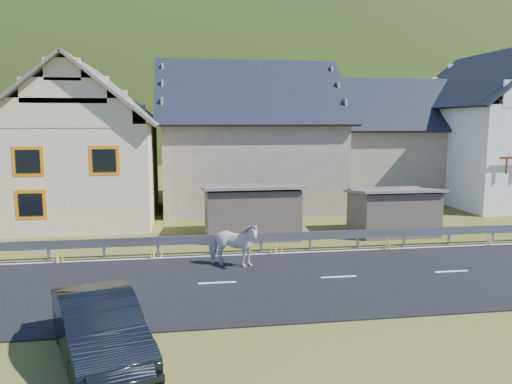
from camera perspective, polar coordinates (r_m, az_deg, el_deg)
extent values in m
plane|color=#424917|center=(16.89, 9.41, -9.69)|extent=(160.00, 160.00, 0.00)
cube|color=black|center=(16.89, 9.41, -9.62)|extent=(60.00, 7.00, 0.04)
cube|color=silver|center=(16.88, 9.41, -9.54)|extent=(60.00, 6.60, 0.01)
cube|color=#93969B|center=(20.14, 6.21, -4.99)|extent=(28.00, 0.08, 0.34)
cube|color=#93969B|center=(20.18, -22.63, -6.23)|extent=(0.10, 0.06, 0.70)
cube|color=#93969B|center=(19.78, -16.97, -6.23)|extent=(0.10, 0.06, 0.70)
cube|color=#93969B|center=(19.59, -11.15, -6.17)|extent=(0.10, 0.06, 0.70)
cube|color=#93969B|center=(19.60, -5.26, -6.04)|extent=(0.10, 0.06, 0.70)
cube|color=#93969B|center=(19.81, 0.55, -5.85)|extent=(0.10, 0.06, 0.70)
cube|color=#93969B|center=(20.21, 6.19, -5.61)|extent=(0.10, 0.06, 0.70)
cube|color=#93969B|center=(20.81, 11.54, -5.33)|extent=(0.10, 0.06, 0.70)
cube|color=#93969B|center=(21.57, 16.56, -5.03)|extent=(0.10, 0.06, 0.70)
cube|color=#93969B|center=(22.48, 21.19, -4.72)|extent=(0.10, 0.06, 0.70)
cube|color=#93969B|center=(23.53, 25.44, -4.40)|extent=(0.10, 0.06, 0.70)
cube|color=#6A5E4D|center=(22.35, -0.59, -2.27)|extent=(4.30, 3.30, 2.40)
cube|color=#6A5E4D|center=(23.69, 15.36, -2.21)|extent=(3.80, 2.90, 2.20)
cube|color=beige|center=(27.84, -18.80, 2.27)|extent=(7.00, 9.00, 5.00)
cube|color=orange|center=(23.75, -24.60, 3.21)|extent=(1.30, 0.12, 1.30)
cube|color=orange|center=(23.08, -16.93, 3.47)|extent=(1.30, 0.12, 1.30)
cube|color=orange|center=(23.97, -24.33, -1.32)|extent=(1.30, 0.12, 1.30)
cube|color=gray|center=(29.63, -22.52, 10.28)|extent=(0.70, 0.70, 2.40)
cube|color=gray|center=(30.66, -0.97, 3.21)|extent=(10.00, 9.00, 5.00)
cube|color=gray|center=(35.32, 14.90, 3.26)|extent=(9.00, 8.00, 4.60)
cube|color=white|center=(35.56, 25.82, 3.89)|extent=(8.00, 10.00, 6.00)
ellipsoid|color=#2A3D10|center=(197.14, -5.63, 0.79)|extent=(440.00, 280.00, 260.00)
imported|color=silver|center=(17.60, -2.61, -6.03)|extent=(1.49, 2.06, 1.59)
imported|color=black|center=(11.58, -17.43, -14.64)|extent=(2.90, 4.70, 1.46)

